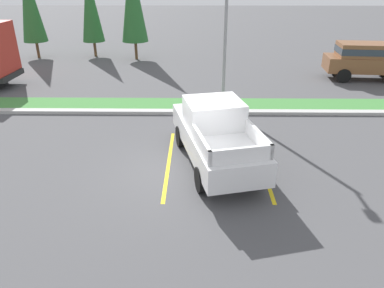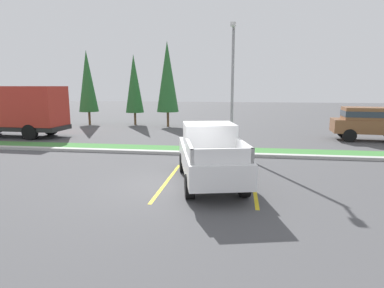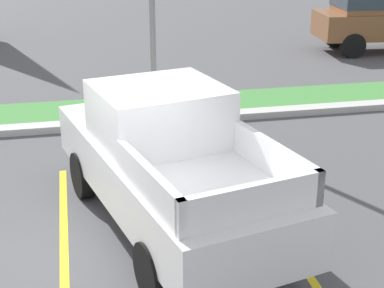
# 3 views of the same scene
# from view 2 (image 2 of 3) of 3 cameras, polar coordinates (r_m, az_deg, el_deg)

# --- Properties ---
(ground_plane) EXTENTS (120.00, 120.00, 0.00)m
(ground_plane) POSITION_cam_2_polar(r_m,az_deg,el_deg) (11.33, -1.50, -7.23)
(ground_plane) COLOR #4C4C4F
(parking_line_near) EXTENTS (0.12, 4.80, 0.01)m
(parking_line_near) POSITION_cam_2_polar(r_m,az_deg,el_deg) (11.80, -4.39, -6.52)
(parking_line_near) COLOR yellow
(parking_line_near) RESTS_ON ground
(parking_line_far) EXTENTS (0.12, 4.80, 0.01)m
(parking_line_far) POSITION_cam_2_polar(r_m,az_deg,el_deg) (11.55, 10.92, -7.06)
(parking_line_far) COLOR yellow
(parking_line_far) RESTS_ON ground
(curb_strip) EXTENTS (56.00, 0.40, 0.15)m
(curb_strip) POSITION_cam_2_polar(r_m,az_deg,el_deg) (16.10, 1.51, -1.68)
(curb_strip) COLOR #B2B2AD
(curb_strip) RESTS_ON ground
(grass_median) EXTENTS (56.00, 1.80, 0.06)m
(grass_median) POSITION_cam_2_polar(r_m,az_deg,el_deg) (17.18, 1.95, -1.08)
(grass_median) COLOR #42843D
(grass_median) RESTS_ON ground
(pickup_truck_main) EXTENTS (3.05, 5.52, 2.10)m
(pickup_truck_main) POSITION_cam_2_polar(r_m,az_deg,el_deg) (11.36, 3.19, -1.77)
(pickup_truck_main) COLOR black
(pickup_truck_main) RESTS_ON ground
(cargo_truck_distant) EXTENTS (6.87, 2.67, 3.40)m
(cargo_truck_distant) POSITION_cam_2_polar(r_m,az_deg,el_deg) (24.72, -28.66, 5.39)
(cargo_truck_distant) COLOR black
(cargo_truck_distant) RESTS_ON ground
(suv_distant) EXTENTS (4.75, 2.29, 2.10)m
(suv_distant) POSITION_cam_2_polar(r_m,az_deg,el_deg) (23.07, 29.15, 3.56)
(suv_distant) COLOR black
(suv_distant) RESTS_ON ground
(street_light) EXTENTS (0.24, 1.49, 6.30)m
(street_light) POSITION_cam_2_polar(r_m,az_deg,el_deg) (16.39, 7.19, 11.17)
(street_light) COLOR gray
(street_light) RESTS_ON ground
(cypress_tree_leftmost) EXTENTS (1.69, 1.69, 6.51)m
(cypress_tree_leftmost) POSITION_cam_2_polar(r_m,az_deg,el_deg) (30.13, -18.08, 10.56)
(cypress_tree_leftmost) COLOR brown
(cypress_tree_leftmost) RESTS_ON ground
(cypress_tree_left_inner) EXTENTS (1.59, 1.59, 6.12)m
(cypress_tree_left_inner) POSITION_cam_2_polar(r_m,az_deg,el_deg) (29.05, -10.25, 10.47)
(cypress_tree_left_inner) COLOR brown
(cypress_tree_left_inner) RESTS_ON ground
(cypress_tree_center) EXTENTS (1.84, 1.84, 7.07)m
(cypress_tree_center) POSITION_cam_2_polar(r_m,az_deg,el_deg) (27.30, -4.39, 11.80)
(cypress_tree_center) COLOR brown
(cypress_tree_center) RESTS_ON ground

